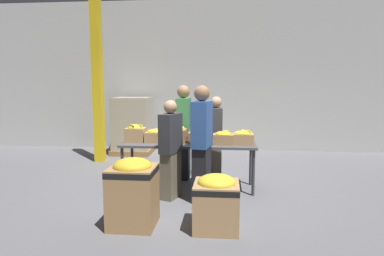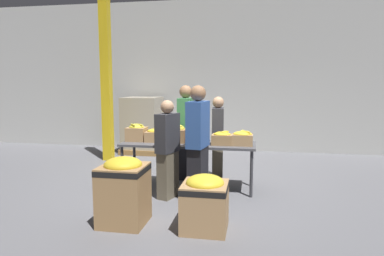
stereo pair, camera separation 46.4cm
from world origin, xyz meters
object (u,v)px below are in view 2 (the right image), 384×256
(banana_box_1, at_px, (156,135))
(donation_bin_0, at_px, (124,189))
(banana_box_5, at_px, (243,138))
(volunteer_2, at_px, (218,139))
(banana_box_0, at_px, (137,132))
(support_pillar, at_px, (106,75))
(sorting_table, at_px, (188,146))
(banana_box_2, at_px, (176,133))
(volunteer_0, at_px, (186,133))
(volunteer_1, at_px, (168,150))
(banana_box_4, at_px, (222,138))
(banana_box_3, at_px, (198,135))
(pallet_stack_0, at_px, (143,125))
(donation_bin_1, at_px, (205,201))
(volunteer_3, at_px, (198,144))

(banana_box_1, bearing_deg, donation_bin_0, -88.14)
(banana_box_5, xyz_separation_m, volunteer_2, (-0.47, 0.66, -0.14))
(banana_box_0, bearing_deg, support_pillar, 126.82)
(volunteer_2, bearing_deg, sorting_table, -41.13)
(banana_box_2, bearing_deg, volunteer_0, 84.77)
(volunteer_1, bearing_deg, banana_box_4, -39.38)
(banana_box_3, xyz_separation_m, pallet_stack_0, (-1.93, 2.81, -0.21))
(banana_box_4, height_order, volunteer_2, volunteer_2)
(volunteer_1, xyz_separation_m, donation_bin_1, (0.75, -1.09, -0.40))
(banana_box_3, distance_m, volunteer_1, 0.73)
(donation_bin_1, bearing_deg, banana_box_3, 101.98)
(sorting_table, relative_size, pallet_stack_0, 1.57)
(sorting_table, relative_size, volunteer_0, 1.29)
(banana_box_1, bearing_deg, volunteer_1, -58.59)
(banana_box_3, distance_m, banana_box_5, 0.76)
(banana_box_4, distance_m, support_pillar, 3.61)
(banana_box_4, distance_m, volunteer_2, 0.70)
(volunteer_0, distance_m, volunteer_1, 1.18)
(banana_box_3, distance_m, volunteer_3, 0.66)
(volunteer_0, distance_m, support_pillar, 2.69)
(donation_bin_0, distance_m, pallet_stack_0, 4.68)
(banana_box_4, bearing_deg, pallet_stack_0, 128.77)
(volunteer_0, bearing_deg, volunteer_1, -2.71)
(banana_box_5, height_order, volunteer_1, volunteer_1)
(banana_box_2, bearing_deg, pallet_stack_0, 118.76)
(volunteer_3, bearing_deg, banana_box_3, 17.90)
(donation_bin_0, bearing_deg, volunteer_1, 74.27)
(banana_box_5, height_order, volunteer_3, volunteer_3)
(banana_box_2, distance_m, volunteer_0, 0.59)
(volunteer_3, bearing_deg, sorting_table, 33.04)
(banana_box_0, relative_size, banana_box_4, 1.00)
(banana_box_1, bearing_deg, banana_box_0, 178.46)
(donation_bin_1, bearing_deg, support_pillar, 128.79)
(sorting_table, height_order, donation_bin_0, donation_bin_0)
(volunteer_2, bearing_deg, donation_bin_0, -28.38)
(banana_box_4, bearing_deg, volunteer_2, 101.70)
(banana_box_5, bearing_deg, banana_box_0, 176.61)
(sorting_table, height_order, donation_bin_1, sorting_table)
(volunteer_0, distance_m, volunteer_3, 1.30)
(banana_box_0, bearing_deg, volunteer_1, -40.12)
(pallet_stack_0, bearing_deg, banana_box_3, -55.55)
(banana_box_5, height_order, volunteer_2, volunteer_2)
(banana_box_1, height_order, support_pillar, support_pillar)
(banana_box_2, relative_size, banana_box_3, 0.99)
(banana_box_5, xyz_separation_m, volunteer_3, (-0.66, -0.55, -0.03))
(banana_box_3, bearing_deg, pallet_stack_0, 124.45)
(donation_bin_0, bearing_deg, banana_box_2, 79.45)
(banana_box_4, bearing_deg, sorting_table, 173.90)
(volunteer_1, xyz_separation_m, pallet_stack_0, (-1.54, 3.41, -0.06))
(banana_box_1, bearing_deg, banana_box_4, -5.39)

